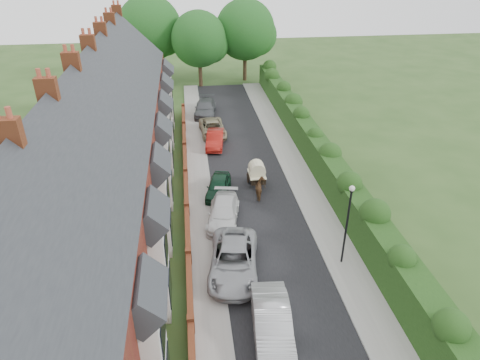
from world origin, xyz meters
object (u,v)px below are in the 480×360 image
object	(u,v)px
car_beige	(213,128)
horse	(261,189)
car_silver_a	(272,323)
car_red	(215,139)
car_grey	(205,108)
lamppost	(348,216)
car_silver_b	(234,260)
car_white	(223,213)
car_green	(218,187)
horse_cart	(257,172)

from	to	relation	value
car_beige	horse	world-z (taller)	horse
car_silver_a	horse	size ratio (longest dim) A/B	2.97
car_red	car_grey	distance (m)	8.23
lamppost	car_silver_b	bearing A→B (deg)	179.21
car_silver_b	car_grey	world-z (taller)	car_silver_b
lamppost	horse	size ratio (longest dim) A/B	3.14
car_white	car_silver_b	bearing A→B (deg)	-77.98
car_silver_a	horse	world-z (taller)	car_silver_a
car_beige	car_red	bearing A→B (deg)	-92.90
lamppost	car_green	world-z (taller)	lamppost
car_beige	car_grey	bearing A→B (deg)	90.18
car_grey	car_green	bearing A→B (deg)	-82.65
car_silver_b	car_red	distance (m)	17.09
car_silver_b	car_white	size ratio (longest dim) A/B	1.20
car_silver_a	horse	bearing A→B (deg)	87.25
car_grey	lamppost	bearing A→B (deg)	-68.50
lamppost	horse	bearing A→B (deg)	113.73
car_silver_b	car_grey	distance (m)	25.31
car_silver_b	car_red	xyz separation A→B (m)	(0.27, 17.09, -0.10)
car_green	horse	size ratio (longest dim) A/B	2.37
car_silver_a	car_beige	bearing A→B (deg)	96.95
car_red	horse_cart	size ratio (longest dim) A/B	1.50
car_silver_b	horse	bearing A→B (deg)	78.45
car_silver_a	car_grey	distance (m)	30.03
car_silver_b	horse_cart	world-z (taller)	horse_cart
car_green	horse	xyz separation A→B (m)	(2.98, -0.83, 0.03)
car_red	car_beige	world-z (taller)	car_red
car_white	car_green	size ratio (longest dim) A/B	1.22
lamppost	horse_cart	bearing A→B (deg)	109.69
lamppost	car_green	distance (m)	11.04
car_red	car_beige	distance (m)	2.62
car_silver_a	car_green	distance (m)	13.27
car_white	horse_cart	bearing A→B (deg)	67.36
horse_cart	car_beige	bearing A→B (deg)	104.27
car_red	car_grey	world-z (taller)	car_grey
car_beige	horse_cart	world-z (taller)	horse_cart
car_silver_a	horse_cart	xyz separation A→B (m)	(1.58, 14.15, 0.34)
horse_cart	car_red	bearing A→B (deg)	108.64
car_green	car_red	bearing A→B (deg)	100.30
lamppost	car_silver_a	world-z (taller)	lamppost
car_silver_a	car_beige	xyz separation A→B (m)	(-1.02, 24.40, -0.13)
car_green	lamppost	bearing A→B (deg)	-40.31
lamppost	car_silver_a	distance (m)	7.24
horse	horse_cart	size ratio (longest dim) A/B	0.59
lamppost	car_white	xyz separation A→B (m)	(-6.37, 5.06, -2.61)
car_beige	car_silver_a	bearing A→B (deg)	-91.24
car_beige	car_grey	world-z (taller)	car_grey
car_red	car_beige	bearing A→B (deg)	98.62
car_silver_a	car_green	size ratio (longest dim) A/B	1.25
car_white	car_silver_a	bearing A→B (deg)	-71.21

